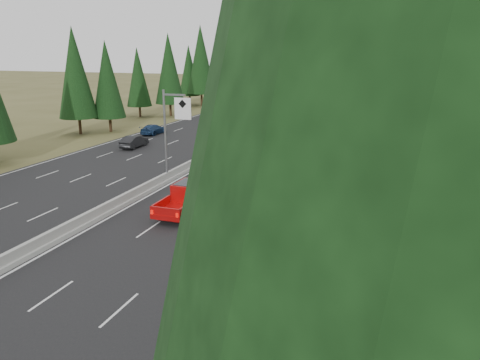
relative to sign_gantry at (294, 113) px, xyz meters
name	(u,v)px	position (x,y,z in m)	size (l,w,h in m)	color
road	(301,110)	(-8.92, 45.12, -5.23)	(32.00, 260.00, 0.08)	black
shoulder_right	(397,114)	(8.88, 45.12, -5.24)	(3.60, 260.00, 0.06)	olive
shoulder_left	(217,106)	(-26.72, 45.12, -5.24)	(3.60, 260.00, 0.06)	#4A4822
median_barrier	(301,108)	(-8.92, 45.12, -4.85)	(0.70, 260.00, 0.85)	gray
sign_gantry	(294,113)	(0.00, 0.00, 0.00)	(16.75, 0.98, 7.80)	slate
hov_sign_pole	(171,130)	(-8.33, -9.92, -0.54)	(2.80, 0.50, 8.00)	slate
tree_row_right	(430,63)	(13.03, 30.31, 4.17)	(11.69, 239.35, 18.88)	black
tree_row_left	(169,60)	(-30.85, 32.76, 4.19)	(11.23, 239.41, 18.98)	black
silver_minivan	(259,227)	(2.57, -19.62, -4.35)	(2.79, 6.05, 1.68)	silver
red_pickup	(188,196)	(-3.87, -16.17, -4.09)	(2.17, 6.07, 1.98)	black
car_ahead_green	(307,111)	(-6.21, 37.66, -4.55)	(1.52, 3.78, 1.29)	#125126
car_ahead_dkred	(364,134)	(5.58, 16.34, -4.40)	(1.67, 4.79, 1.58)	#571A0C
car_ahead_dkgrey	(375,106)	(4.64, 48.29, -4.41)	(2.19, 5.39, 1.56)	black
car_ahead_white	(373,88)	(0.91, 94.08, -4.48)	(2.36, 5.12, 1.42)	silver
car_ahead_far	(334,92)	(-7.42, 77.60, -4.48)	(1.68, 4.18, 1.42)	black
car_onc_near	(134,141)	(-19.73, 2.19, -4.47)	(1.53, 4.39, 1.45)	black
car_onc_blue	(153,129)	(-22.18, 11.03, -4.51)	(1.91, 4.69, 1.36)	navy
car_onc_white	(227,126)	(-13.50, 16.79, -4.44)	(1.76, 4.37, 1.49)	#B1B1B1
car_onc_far	(287,92)	(-19.49, 75.82, -4.49)	(2.31, 5.01, 1.39)	black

